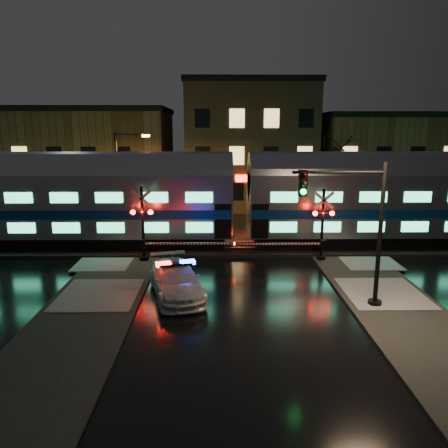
{
  "coord_description": "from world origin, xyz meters",
  "views": [
    {
      "loc": [
        -1.07,
        -21.79,
        7.5
      ],
      "look_at": [
        -0.73,
        2.5,
        2.2
      ],
      "focal_mm": 35.0,
      "sensor_mm": 36.0,
      "label": 1
    }
  ],
  "objects_px": {
    "crossing_signal_left": "(149,232)",
    "traffic_light": "(357,233)",
    "crossing_signal_right": "(316,232)",
    "police_car": "(176,280)",
    "streetlight": "(121,177)"
  },
  "relations": [
    {
      "from": "police_car",
      "to": "streetlight",
      "type": "relative_size",
      "value": 0.74
    },
    {
      "from": "traffic_light",
      "to": "streetlight",
      "type": "xyz_separation_m",
      "value": [
        -12.57,
        13.36,
        0.91
      ]
    },
    {
      "from": "crossing_signal_right",
      "to": "streetlight",
      "type": "relative_size",
      "value": 0.82
    },
    {
      "from": "crossing_signal_right",
      "to": "streetlight",
      "type": "xyz_separation_m",
      "value": [
        -12.42,
        6.69,
        2.47
      ]
    },
    {
      "from": "crossing_signal_left",
      "to": "traffic_light",
      "type": "bearing_deg",
      "value": -34.65
    },
    {
      "from": "streetlight",
      "to": "traffic_light",
      "type": "bearing_deg",
      "value": -46.75
    },
    {
      "from": "police_car",
      "to": "crossing_signal_right",
      "type": "height_order",
      "value": "crossing_signal_right"
    },
    {
      "from": "police_car",
      "to": "streetlight",
      "type": "distance_m",
      "value": 13.26
    },
    {
      "from": "crossing_signal_right",
      "to": "police_car",
      "type": "bearing_deg",
      "value": -145.73
    },
    {
      "from": "traffic_light",
      "to": "streetlight",
      "type": "bearing_deg",
      "value": 118.99
    },
    {
      "from": "traffic_light",
      "to": "crossing_signal_left",
      "type": "bearing_deg",
      "value": 131.09
    },
    {
      "from": "crossing_signal_left",
      "to": "streetlight",
      "type": "bearing_deg",
      "value": 113.52
    },
    {
      "from": "crossing_signal_right",
      "to": "crossing_signal_left",
      "type": "relative_size",
      "value": 0.97
    },
    {
      "from": "streetlight",
      "to": "police_car",
      "type": "bearing_deg",
      "value": -67.51
    },
    {
      "from": "crossing_signal_right",
      "to": "traffic_light",
      "type": "height_order",
      "value": "traffic_light"
    }
  ]
}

